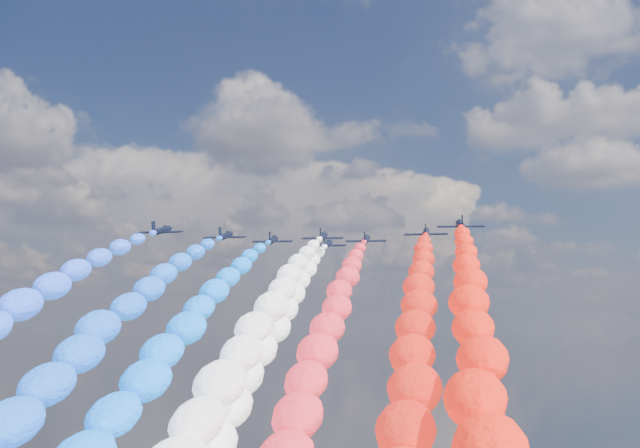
# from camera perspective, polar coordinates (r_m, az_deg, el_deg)

# --- Properties ---
(jet_0) EXTENTS (8.53, 11.43, 4.59)m
(jet_0) POSITION_cam_1_polar(r_m,az_deg,el_deg) (156.76, -10.72, -0.44)
(jet_0) COLOR black
(trail_0) EXTENTS (6.10, 105.30, 41.87)m
(trail_0) POSITION_cam_1_polar(r_m,az_deg,el_deg) (106.15, -20.60, -7.19)
(trail_0) COLOR blue
(jet_1) EXTENTS (8.15, 11.16, 4.59)m
(jet_1) POSITION_cam_1_polar(r_m,az_deg,el_deg) (163.76, -6.44, -0.80)
(jet_1) COLOR black
(trail_1) EXTENTS (6.10, 105.30, 41.87)m
(trail_1) POSITION_cam_1_polar(r_m,az_deg,el_deg) (111.38, -13.76, -7.42)
(trail_1) COLOR blue
(jet_2) EXTENTS (8.64, 11.51, 4.59)m
(jet_2) POSITION_cam_1_polar(r_m,az_deg,el_deg) (170.64, -3.23, -1.09)
(jet_2) COLOR black
(trail_2) EXTENTS (6.10, 105.30, 41.87)m
(trail_2) POSITION_cam_1_polar(r_m,az_deg,el_deg) (117.23, -8.66, -7.51)
(trail_2) COLOR blue
(jet_3) EXTENTS (8.47, 11.39, 4.59)m
(jet_3) POSITION_cam_1_polar(r_m,az_deg,el_deg) (164.36, 0.18, -0.87)
(jet_3) COLOR black
(trail_3) EXTENTS (6.10, 105.30, 41.87)m
(trail_3) POSITION_cam_1_polar(r_m,az_deg,el_deg) (110.11, -3.87, -7.61)
(trail_3) COLOR white
(jet_4) EXTENTS (8.21, 11.20, 4.59)m
(jet_4) POSITION_cam_1_polar(r_m,az_deg,el_deg) (178.97, 0.50, -1.38)
(jet_4) COLOR black
(trail_4) EXTENTS (6.10, 105.30, 41.87)m
(trail_4) POSITION_cam_1_polar(r_m,az_deg,el_deg) (124.72, -2.93, -7.55)
(trail_4) COLOR white
(jet_5) EXTENTS (8.27, 11.24, 4.59)m
(jet_5) POSITION_cam_1_polar(r_m,az_deg,el_deg) (169.87, 3.15, -1.06)
(jet_5) COLOR black
(trail_5) EXTENTS (6.10, 105.30, 41.87)m
(trail_5) POSITION_cam_1_polar(r_m,az_deg,el_deg) (115.17, 0.72, -7.60)
(trail_5) COLOR red
(jet_6) EXTENTS (8.14, 11.15, 4.59)m
(jet_6) POSITION_cam_1_polar(r_m,az_deg,el_deg) (158.62, 7.21, -0.59)
(jet_6) COLOR black
(trail_6) EXTENTS (6.10, 105.30, 41.87)m
(trail_6) POSITION_cam_1_polar(r_m,az_deg,el_deg) (103.54, 6.72, -7.61)
(trail_6) COLOR red
(jet_7) EXTENTS (8.71, 11.56, 4.59)m
(jet_7) POSITION_cam_1_polar(r_m,az_deg,el_deg) (147.52, 9.51, -0.06)
(jet_7) COLOR black
(trail_7) EXTENTS (6.10, 105.30, 41.87)m
(trail_7) POSITION_cam_1_polar(r_m,az_deg,el_deg) (92.36, 10.37, -7.61)
(trail_7) COLOR red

